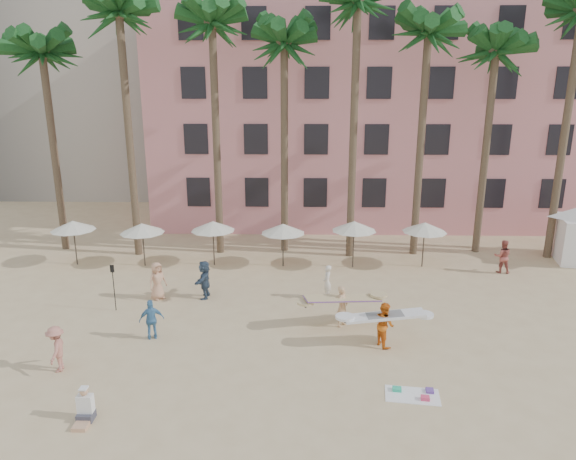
% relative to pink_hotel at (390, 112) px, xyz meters
% --- Properties ---
extents(ground, '(120.00, 120.00, 0.00)m').
position_rel_pink_hotel_xyz_m(ground, '(-7.00, -26.00, -8.00)').
color(ground, '#D1B789').
rests_on(ground, ground).
extents(pink_hotel, '(35.00, 14.00, 16.00)m').
position_rel_pink_hotel_xyz_m(pink_hotel, '(0.00, 0.00, 0.00)').
color(pink_hotel, '#DA8589').
rests_on(pink_hotel, ground).
extents(palm_row, '(44.40, 5.40, 16.30)m').
position_rel_pink_hotel_xyz_m(palm_row, '(-6.49, -11.00, 4.97)').
color(palm_row, brown).
rests_on(palm_row, ground).
extents(umbrella_row, '(22.50, 2.70, 2.73)m').
position_rel_pink_hotel_xyz_m(umbrella_row, '(-10.00, -13.50, -5.67)').
color(umbrella_row, '#332B23').
rests_on(umbrella_row, ground).
extents(beach_towel, '(1.92, 1.23, 0.14)m').
position_rel_pink_hotel_xyz_m(beach_towel, '(-3.19, -26.22, -7.97)').
color(beach_towel, white).
rests_on(beach_towel, ground).
extents(carrier_yellow, '(3.40, 1.60, 1.83)m').
position_rel_pink_hotel_xyz_m(carrier_yellow, '(-5.21, -21.08, -6.97)').
color(carrier_yellow, tan).
rests_on(carrier_yellow, ground).
extents(carrier_white, '(3.24, 1.09, 1.83)m').
position_rel_pink_hotel_xyz_m(carrier_white, '(-3.68, -22.77, -7.02)').
color(carrier_white, orange).
rests_on(carrier_white, ground).
extents(beachgoers, '(20.93, 11.69, 1.90)m').
position_rel_pink_hotel_xyz_m(beachgoers, '(-9.63, -19.23, -7.09)').
color(beachgoers, silver).
rests_on(beachgoers, ground).
extents(paddle, '(0.18, 0.04, 2.23)m').
position_rel_pink_hotel_xyz_m(paddle, '(-15.56, -19.73, -6.59)').
color(paddle, black).
rests_on(paddle, ground).
extents(seated_man, '(0.49, 0.85, 1.10)m').
position_rel_pink_hotel_xyz_m(seated_man, '(-13.69, -27.80, -7.62)').
color(seated_man, '#3F3F4C').
rests_on(seated_man, ground).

